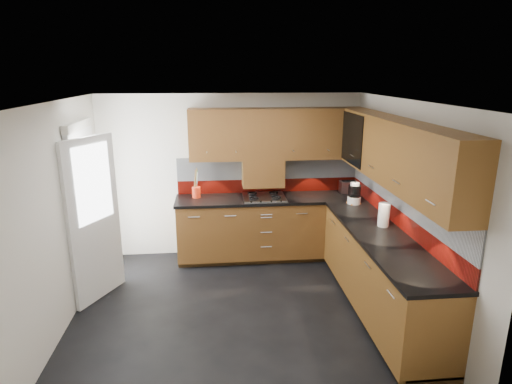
{
  "coord_description": "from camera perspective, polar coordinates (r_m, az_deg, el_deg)",
  "views": [
    {
      "loc": [
        -0.24,
        -4.38,
        2.69
      ],
      "look_at": [
        0.25,
        0.65,
        1.27
      ],
      "focal_mm": 30.0,
      "sensor_mm": 36.0,
      "label": 1
    }
  ],
  "objects": [
    {
      "name": "room",
      "position": [
        4.55,
        -2.35,
        0.54
      ],
      "size": [
        4.0,
        3.8,
        2.64
      ],
      "color": "black"
    },
    {
      "name": "base_cabinets",
      "position": [
        5.73,
        8.14,
        -7.59
      ],
      "size": [
        2.7,
        3.2,
        0.95
      ],
      "color": "#5C2D14",
      "rests_on": "room"
    },
    {
      "name": "countertop",
      "position": [
        5.54,
        8.23,
        -3.07
      ],
      "size": [
        2.72,
        3.22,
        0.04
      ],
      "color": "black",
      "rests_on": "base_cabinets"
    },
    {
      "name": "backsplash",
      "position": [
        5.72,
        9.99,
        0.49
      ],
      "size": [
        2.7,
        3.2,
        0.54
      ],
      "color": "maroon",
      "rests_on": "countertop"
    },
    {
      "name": "upper_cabinets",
      "position": [
        5.44,
        10.24,
        6.47
      ],
      "size": [
        2.5,
        3.2,
        0.72
      ],
      "color": "#5C2D14",
      "rests_on": "room"
    },
    {
      "name": "extractor_hood",
      "position": [
        6.22,
        0.93,
        2.63
      ],
      "size": [
        0.6,
        0.33,
        0.4
      ],
      "primitive_type": "cube",
      "color": "#5C2D14",
      "rests_on": "room"
    },
    {
      "name": "glass_cabinet",
      "position": [
        5.85,
        14.06,
        7.16
      ],
      "size": [
        0.32,
        0.8,
        0.66
      ],
      "color": "black",
      "rests_on": "room"
    },
    {
      "name": "back_door",
      "position": [
        5.61,
        -21.26,
        -2.56
      ],
      "size": [
        0.42,
        1.19,
        2.04
      ],
      "color": "white",
      "rests_on": "room"
    },
    {
      "name": "gas_hob",
      "position": [
        6.14,
        1.09,
        -0.67
      ],
      "size": [
        0.61,
        0.53,
        0.05
      ],
      "color": "silver",
      "rests_on": "countertop"
    },
    {
      "name": "utensil_pot",
      "position": [
        6.21,
        -7.97,
        0.14
      ],
      "size": [
        0.12,
        0.12,
        0.44
      ],
      "color": "red",
      "rests_on": "countertop"
    },
    {
      "name": "toaster",
      "position": [
        6.54,
        12.22,
        0.67
      ],
      "size": [
        0.25,
        0.16,
        0.19
      ],
      "color": "silver",
      "rests_on": "countertop"
    },
    {
      "name": "food_processor",
      "position": [
        6.0,
        12.98,
        -0.26
      ],
      "size": [
        0.18,
        0.18,
        0.3
      ],
      "color": "white",
      "rests_on": "countertop"
    },
    {
      "name": "paper_towel",
      "position": [
        5.22,
        16.67,
        -2.94
      ],
      "size": [
        0.15,
        0.15,
        0.28
      ],
      "primitive_type": "cylinder",
      "rotation": [
        0.0,
        0.0,
        0.15
      ],
      "color": "white",
      "rests_on": "countertop"
    },
    {
      "name": "orange_cloth",
      "position": [
        6.04,
        12.89,
        -1.44
      ],
      "size": [
        0.18,
        0.17,
        0.02
      ],
      "primitive_type": "cube",
      "rotation": [
        0.0,
        0.0,
        0.27
      ],
      "color": "orange",
      "rests_on": "countertop"
    }
  ]
}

